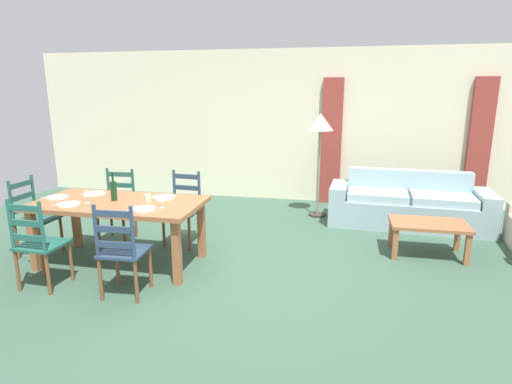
{
  "coord_description": "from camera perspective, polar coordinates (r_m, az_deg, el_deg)",
  "views": [
    {
      "loc": [
        1.08,
        -4.23,
        1.96
      ],
      "look_at": [
        0.04,
        0.63,
        0.75
      ],
      "focal_mm": 28.96,
      "sensor_mm": 36.0,
      "label": 1
    }
  ],
  "objects": [
    {
      "name": "ground_plane",
      "position": [
        4.79,
        -2.1,
        -10.62
      ],
      "size": [
        9.6,
        9.6,
        0.02
      ],
      "primitive_type": "cube",
      "color": "#395845"
    },
    {
      "name": "wall_far",
      "position": [
        7.63,
        3.94,
        9.04
      ],
      "size": [
        9.6,
        0.16,
        2.7
      ],
      "primitive_type": "cube",
      "color": "beige",
      "rests_on": "ground_plane"
    },
    {
      "name": "curtain_panel_left",
      "position": [
        7.45,
        10.36,
        6.81
      ],
      "size": [
        0.35,
        0.08,
        2.2
      ],
      "primitive_type": "cube",
      "color": "#973830",
      "rests_on": "ground_plane"
    },
    {
      "name": "curtain_panel_right",
      "position": [
        7.76,
        28.45,
        5.65
      ],
      "size": [
        0.35,
        0.08,
        2.2
      ],
      "primitive_type": "cube",
      "color": "#973830",
      "rests_on": "ground_plane"
    },
    {
      "name": "dining_table",
      "position": [
        4.96,
        -18.44,
        -2.22
      ],
      "size": [
        1.9,
        0.96,
        0.75
      ],
      "color": "#9F603A",
      "rests_on": "ground_plane"
    },
    {
      "name": "dining_chair_near_left",
      "position": [
        4.71,
        -27.89,
        -6.33
      ],
      "size": [
        0.43,
        0.41,
        0.96
      ],
      "color": "#215C50",
      "rests_on": "ground_plane"
    },
    {
      "name": "dining_chair_near_right",
      "position": [
        4.2,
        -18.05,
        -7.69
      ],
      "size": [
        0.44,
        0.42,
        0.96
      ],
      "color": "navy",
      "rests_on": "ground_plane"
    },
    {
      "name": "dining_chair_far_left",
      "position": [
        5.84,
        -18.54,
        -1.76
      ],
      "size": [
        0.44,
        0.42,
        0.96
      ],
      "color": "#245649",
      "rests_on": "ground_plane"
    },
    {
      "name": "dining_chair_far_right",
      "position": [
        5.48,
        -9.99,
        -2.25
      ],
      "size": [
        0.45,
        0.43,
        0.96
      ],
      "color": "#2C4057",
      "rests_on": "ground_plane"
    },
    {
      "name": "dining_chair_head_west",
      "position": [
        5.71,
        -28.39,
        -3.06
      ],
      "size": [
        0.4,
        0.42,
        0.96
      ],
      "color": "#255148",
      "rests_on": "ground_plane"
    },
    {
      "name": "dinner_plate_near_left",
      "position": [
        4.98,
        -24.44,
        -1.55
      ],
      "size": [
        0.24,
        0.24,
        0.02
      ],
      "primitive_type": "cylinder",
      "color": "white",
      "rests_on": "dining_table"
    },
    {
      "name": "fork_near_left",
      "position": [
        5.07,
        -25.8,
        -1.5
      ],
      "size": [
        0.02,
        0.17,
        0.01
      ],
      "primitive_type": "cube",
      "rotation": [
        0.0,
        0.0,
        0.04
      ],
      "color": "silver",
      "rests_on": "dining_table"
    },
    {
      "name": "dinner_plate_near_right",
      "position": [
        4.51,
        -15.18,
        -2.27
      ],
      "size": [
        0.24,
        0.24,
        0.02
      ],
      "primitive_type": "cylinder",
      "color": "white",
      "rests_on": "dining_table"
    },
    {
      "name": "fork_near_right",
      "position": [
        4.58,
        -16.84,
        -2.22
      ],
      "size": [
        0.03,
        0.17,
        0.01
      ],
      "primitive_type": "cube",
      "rotation": [
        0.0,
        0.0,
        -0.06
      ],
      "color": "silver",
      "rests_on": "dining_table"
    },
    {
      "name": "dinner_plate_far_left",
      "position": [
        5.37,
        -21.33,
        -0.2
      ],
      "size": [
        0.24,
        0.24,
        0.02
      ],
      "primitive_type": "cylinder",
      "color": "white",
      "rests_on": "dining_table"
    },
    {
      "name": "fork_far_left",
      "position": [
        5.46,
        -22.64,
        -0.18
      ],
      "size": [
        0.03,
        0.17,
        0.01
      ],
      "primitive_type": "cube",
      "rotation": [
        0.0,
        0.0,
        -0.05
      ],
      "color": "silver",
      "rests_on": "dining_table"
    },
    {
      "name": "dinner_plate_far_right",
      "position": [
        4.94,
        -12.56,
        -0.74
      ],
      "size": [
        0.24,
        0.24,
        0.02
      ],
      "primitive_type": "cylinder",
      "color": "white",
      "rests_on": "dining_table"
    },
    {
      "name": "fork_far_right",
      "position": [
        5.01,
        -14.12,
        -0.71
      ],
      "size": [
        0.02,
        0.17,
        0.01
      ],
      "primitive_type": "cube",
      "rotation": [
        0.0,
        0.0,
        -0.01
      ],
      "color": "silver",
      "rests_on": "dining_table"
    },
    {
      "name": "dinner_plate_head_west",
      "position": [
        5.37,
        -25.73,
        -0.65
      ],
      "size": [
        0.24,
        0.24,
        0.02
      ],
      "primitive_type": "cylinder",
      "color": "white",
      "rests_on": "dining_table"
    },
    {
      "name": "fork_head_west",
      "position": [
        5.46,
        -26.97,
        -0.62
      ],
      "size": [
        0.03,
        0.17,
        0.01
      ],
      "primitive_type": "cube",
      "rotation": [
        0.0,
        0.0,
        -0.1
      ],
      "color": "silver",
      "rests_on": "dining_table"
    },
    {
      "name": "wine_bottle",
      "position": [
        4.97,
        -19.06,
        0.21
      ],
      "size": [
        0.07,
        0.07,
        0.32
      ],
      "color": "#143819",
      "rests_on": "dining_table"
    },
    {
      "name": "wine_glass_near_left",
      "position": [
        4.97,
        -22.4,
        -0.15
      ],
      "size": [
        0.06,
        0.06,
        0.16
      ],
      "color": "white",
      "rests_on": "dining_table"
    },
    {
      "name": "wine_glass_near_right",
      "position": [
        4.52,
        -13.04,
        -0.78
      ],
      "size": [
        0.06,
        0.06,
        0.16
      ],
      "color": "white",
      "rests_on": "dining_table"
    },
    {
      "name": "coffee_cup_primary",
      "position": [
        4.8,
        -14.72,
        -0.86
      ],
      "size": [
        0.07,
        0.07,
        0.09
      ],
      "primitive_type": "cylinder",
      "color": "beige",
      "rests_on": "dining_table"
    },
    {
      "name": "couch",
      "position": [
        6.61,
        20.21,
        -1.81
      ],
      "size": [
        2.32,
        0.93,
        0.8
      ],
      "color": "#95B1B8",
      "rests_on": "ground_plane"
    },
    {
      "name": "coffee_table",
      "position": [
        5.46,
        22.73,
        -4.54
      ],
      "size": [
        0.9,
        0.56,
        0.42
      ],
      "color": "#9F603A",
      "rests_on": "ground_plane"
    },
    {
      "name": "standing_lamp",
      "position": [
        6.54,
        8.88,
        8.68
      ],
      "size": [
        0.4,
        0.4,
        1.64
      ],
      "color": "#332D28",
      "rests_on": "ground_plane"
    }
  ]
}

